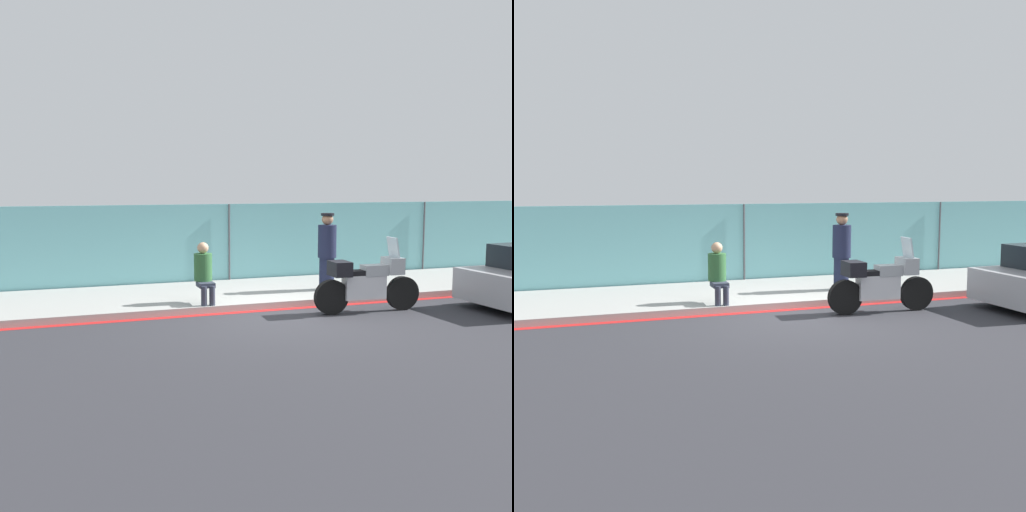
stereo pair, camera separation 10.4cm
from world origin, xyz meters
TOP-DOWN VIEW (x-y plane):
  - ground_plane at (0.00, 0.00)m, footprint 120.00×120.00m
  - sidewalk at (0.00, 2.43)m, footprint 43.83×3.21m
  - curb_paint_stripe at (0.00, 0.74)m, footprint 43.83×0.18m
  - storefront_fence at (-0.00, 4.12)m, footprint 41.64×0.16m
  - motorcycle at (1.73, -0.08)m, footprint 2.33×0.56m
  - officer_standing at (1.76, 1.87)m, footprint 0.43×0.43m
  - person_seated_on_curb at (-1.37, 1.28)m, footprint 0.38×0.66m

SIDE VIEW (x-z plane):
  - ground_plane at x=0.00m, z-range 0.00..0.00m
  - curb_paint_stripe at x=0.00m, z-range 0.00..0.01m
  - sidewalk at x=0.00m, z-range 0.00..0.15m
  - motorcycle at x=1.73m, z-range -0.15..1.40m
  - person_seated_on_curb at x=-1.37m, z-range 0.21..1.48m
  - storefront_fence at x=0.00m, z-range 0.00..2.11m
  - officer_standing at x=1.76m, z-range 0.16..1.97m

